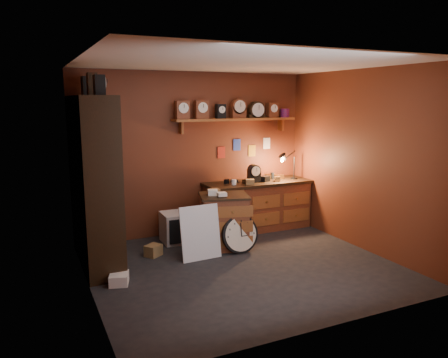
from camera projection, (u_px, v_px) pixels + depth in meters
The scene contains 11 objects.
floor at pixel (243, 266), 5.96m from camera, with size 4.00×4.00×0.00m, color black.
room_shell at pixel (243, 140), 5.77m from camera, with size 4.02×3.62×2.71m.
shelving_unit at pixel (92, 175), 5.87m from camera, with size 0.47×1.60×2.58m.
workbench at pixel (258, 203), 7.63m from camera, with size 1.89×0.66×1.36m.
low_cabinet at pixel (224, 219), 6.67m from camera, with size 0.86×0.79×0.92m.
big_round_clock at pixel (240, 234), 6.47m from camera, with size 0.57×0.18×0.57m.
white_panel at pixel (201, 258), 6.27m from camera, with size 0.60×0.03×0.79m, color silver.
mini_fridge at pixel (177, 227), 6.97m from camera, with size 0.47×0.49×0.48m.
floor_box_a at pixel (111, 262), 5.88m from camera, with size 0.28×0.24×0.17m, color olive.
floor_box_b at pixel (119, 279), 5.39m from camera, with size 0.22×0.27×0.13m, color white.
floor_box_c at pixel (153, 250), 6.35m from camera, with size 0.22×0.18×0.17m, color olive.
Camera 1 is at (-2.61, -5.02, 2.24)m, focal length 35.00 mm.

